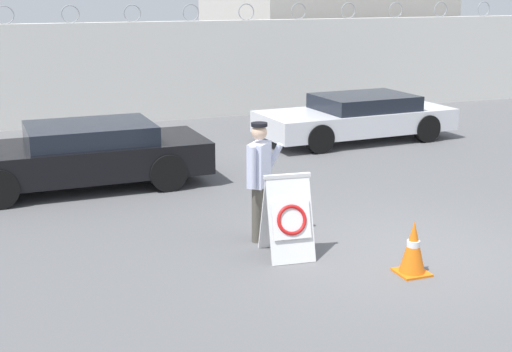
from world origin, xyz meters
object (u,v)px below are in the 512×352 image
at_px(traffic_cone_near, 413,248).
at_px(parked_car_front_coupe, 81,155).
at_px(security_guard, 259,176).
at_px(barricade_sign, 288,216).
at_px(parked_car_rear_sedan, 357,117).

xyz_separation_m(traffic_cone_near, parked_car_front_coupe, (-3.46, 5.70, 0.26)).
height_order(security_guard, traffic_cone_near, security_guard).
bearing_deg(security_guard, barricade_sign, -128.60).
bearing_deg(traffic_cone_near, barricade_sign, 138.03).
xyz_separation_m(security_guard, parked_car_front_coupe, (-2.07, 3.82, -0.36)).
bearing_deg(parked_car_rear_sedan, traffic_cone_near, 62.93).
xyz_separation_m(traffic_cone_near, parked_car_rear_sedan, (3.28, 7.64, 0.22)).
relative_size(barricade_sign, parked_car_rear_sedan, 0.24).
bearing_deg(security_guard, parked_car_rear_sedan, 2.21).
relative_size(traffic_cone_near, parked_car_front_coupe, 0.15).
distance_m(barricade_sign, parked_car_front_coupe, 5.07).
bearing_deg(parked_car_rear_sedan, parked_car_front_coupe, 12.21).
bearing_deg(barricade_sign, parked_car_front_coupe, 120.89).
height_order(barricade_sign, parked_car_rear_sedan, barricade_sign).
bearing_deg(parked_car_rear_sedan, security_guard, 47.08).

